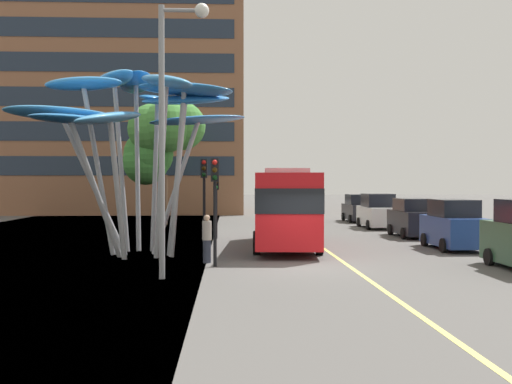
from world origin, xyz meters
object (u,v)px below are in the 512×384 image
(traffic_light_kerb_near, at_px, (215,189))
(car_side_street, at_px, (378,212))
(car_far_side, at_px, (359,209))
(pedestrian, at_px, (207,239))
(red_bus, at_px, (287,205))
(traffic_light_island_mid, at_px, (216,192))
(leaf_sculpture, at_px, (132,108))
(car_parked_mid, at_px, (453,226))
(street_lamp, at_px, (172,106))
(traffic_light_kerb_far, at_px, (204,185))
(car_parked_far, at_px, (413,219))

(traffic_light_kerb_near, height_order, car_side_street, traffic_light_kerb_near)
(car_far_side, relative_size, pedestrian, 2.51)
(red_bus, relative_size, traffic_light_island_mid, 2.94)
(traffic_light_kerb_near, bearing_deg, leaf_sculpture, 132.94)
(car_far_side, bearing_deg, car_parked_mid, -89.57)
(car_parked_mid, relative_size, pedestrian, 2.27)
(car_side_street, height_order, pedestrian, car_side_street)
(street_lamp, relative_size, pedestrian, 4.78)
(traffic_light_kerb_far, height_order, street_lamp, street_lamp)
(car_far_side, bearing_deg, pedestrian, -115.14)
(car_far_side, bearing_deg, traffic_light_kerb_near, -113.43)
(traffic_light_kerb_far, xyz_separation_m, car_far_side, (10.71, 18.54, -1.87))
(leaf_sculpture, relative_size, traffic_light_island_mid, 2.97)
(traffic_light_island_mid, height_order, car_parked_mid, traffic_light_island_mid)
(red_bus, relative_size, car_parked_mid, 2.48)
(red_bus, xyz_separation_m, pedestrian, (-3.37, -4.95, -1.05))
(car_parked_mid, bearing_deg, traffic_light_island_mid, 153.97)
(car_side_street, bearing_deg, leaf_sculpture, -134.70)
(traffic_light_island_mid, xyz_separation_m, car_parked_far, (10.51, 0.77, -1.45))
(leaf_sculpture, relative_size, traffic_light_kerb_near, 2.65)
(leaf_sculpture, distance_m, traffic_light_kerb_near, 5.93)
(red_bus, distance_m, traffic_light_kerb_far, 3.93)
(traffic_light_kerb_near, bearing_deg, traffic_light_kerb_far, 96.77)
(traffic_light_kerb_far, distance_m, pedestrian, 4.22)
(traffic_light_kerb_far, xyz_separation_m, street_lamp, (-0.66, -7.28, 2.41))
(red_bus, bearing_deg, car_parked_mid, -7.75)
(car_far_side, bearing_deg, car_parked_far, -89.10)
(red_bus, bearing_deg, pedestrian, -124.31)
(street_lamp, height_order, pedestrian, street_lamp)
(traffic_light_kerb_near, xyz_separation_m, car_side_street, (9.95, 17.17, -1.69))
(traffic_light_kerb_far, xyz_separation_m, car_parked_far, (10.91, 6.10, -1.85))
(red_bus, relative_size, car_far_side, 2.24)
(traffic_light_kerb_near, relative_size, car_side_street, 0.86)
(car_parked_mid, distance_m, car_parked_far, 5.87)
(red_bus, height_order, leaf_sculpture, leaf_sculpture)
(car_parked_far, relative_size, pedestrian, 2.35)
(traffic_light_kerb_far, distance_m, street_lamp, 7.70)
(traffic_light_kerb_near, distance_m, car_side_street, 19.92)
(traffic_light_kerb_near, relative_size, car_parked_mid, 0.94)
(traffic_light_island_mid, bearing_deg, car_side_street, 34.63)
(traffic_light_kerb_far, bearing_deg, traffic_light_kerb_near, -83.23)
(leaf_sculpture, height_order, traffic_light_kerb_far, leaf_sculpture)
(red_bus, xyz_separation_m, car_far_side, (7.08, 17.33, -0.97))
(street_lamp, bearing_deg, car_parked_mid, 33.11)
(traffic_light_island_mid, distance_m, street_lamp, 12.96)
(traffic_light_island_mid, bearing_deg, traffic_light_kerb_far, -94.30)
(red_bus, xyz_separation_m, car_parked_mid, (7.22, -0.98, -0.91))
(car_parked_far, bearing_deg, car_side_street, 93.49)
(leaf_sculpture, bearing_deg, traffic_light_kerb_far, 22.67)
(leaf_sculpture, xyz_separation_m, traffic_light_island_mid, (3.23, 6.51, -3.47))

